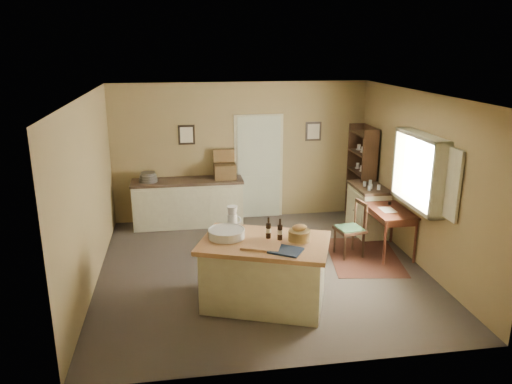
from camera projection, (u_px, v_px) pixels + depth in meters
The scene contains 16 objects.
ground at pixel (262, 269), 7.82m from camera, with size 5.00×5.00×0.00m, color #52483F.
wall_back at pixel (241, 152), 9.80m from camera, with size 5.00×0.10×2.70m, color olive.
wall_front at pixel (303, 253), 5.07m from camera, with size 5.00×0.10×2.70m, color olive.
wall_left at pixel (89, 194), 7.06m from camera, with size 0.10×5.00×2.70m, color olive.
wall_right at pixel (419, 180), 7.81m from camera, with size 0.10×5.00×2.70m, color olive.
ceiling at pixel (263, 95), 7.05m from camera, with size 5.00×5.00×0.00m, color silver.
door at pixel (259, 166), 9.91m from camera, with size 0.97×0.06×2.11m, color #B7BB9F.
framed_prints at pixel (251, 133), 9.71m from camera, with size 2.82×0.02×0.38m.
window at pixel (422, 170), 7.55m from camera, with size 0.25×1.99×1.12m.
work_island at pixel (264, 270), 6.67m from camera, with size 1.94×1.60×1.20m.
sideboard at pixel (189, 201), 9.61m from camera, with size 2.11×0.60×1.18m.
rug at pixel (364, 256), 8.27m from camera, with size 1.10×1.60×0.01m, color #492317.
writing_desk at pixel (390, 215), 8.24m from camera, with size 0.60×0.97×0.82m.
desk_chair at pixel (350, 230), 8.20m from camera, with size 0.43×0.43×0.91m, color #301D12, non-canonical shape.
right_cabinet at pixel (368, 209), 9.22m from camera, with size 0.53×0.96×0.99m.
shelving_unit at pixel (364, 174), 9.76m from camera, with size 0.32×0.85×1.88m.
Camera 1 is at (-1.20, -7.05, 3.40)m, focal length 35.00 mm.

